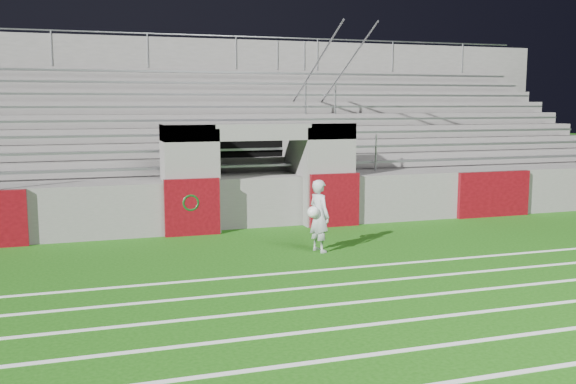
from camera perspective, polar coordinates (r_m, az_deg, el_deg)
name	(u,v)px	position (r m, az deg, el deg)	size (l,w,h in m)	color
ground	(306,258)	(12.99, 1.60, -5.89)	(90.00, 90.00, 0.00)	#184E0D
field_markings	(436,346)	(8.65, 12.99, -13.22)	(28.00, 8.09, 0.01)	white
stadium_structure	(222,155)	(20.37, -5.87, 3.33)	(26.00, 8.48, 5.42)	slate
goalkeeper_with_ball	(319,216)	(13.40, 2.78, -2.12)	(0.55, 0.64, 1.52)	#A7ABB0
hose_coil	(190,201)	(15.19, -8.67, -0.84)	(0.53, 0.14, 0.53)	#0D421E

